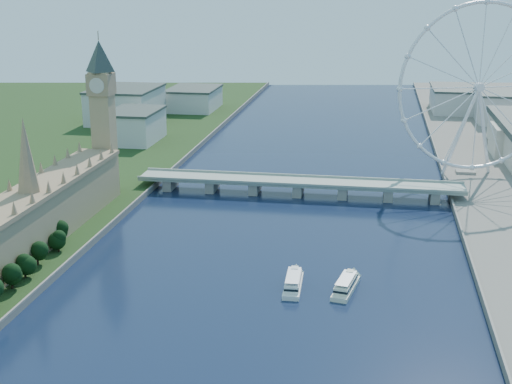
# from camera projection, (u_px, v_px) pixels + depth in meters

# --- Properties ---
(parliament_range) EXTENTS (24.00, 200.00, 70.00)m
(parliament_range) POSITION_uv_depth(u_px,v_px,m) (32.00, 218.00, 377.21)
(parliament_range) COLOR tan
(parliament_range) RESTS_ON ground
(big_ben) EXTENTS (20.02, 20.02, 110.00)m
(big_ben) POSITION_uv_depth(u_px,v_px,m) (102.00, 97.00, 465.72)
(big_ben) COLOR tan
(big_ben) RESTS_ON ground
(westminster_bridge) EXTENTS (220.00, 22.00, 9.50)m
(westminster_bridge) POSITION_uv_depth(u_px,v_px,m) (299.00, 185.00, 483.04)
(westminster_bridge) COLOR gray
(westminster_bridge) RESTS_ON ground
(london_eye) EXTENTS (113.60, 39.12, 124.30)m
(london_eye) POSITION_uv_depth(u_px,v_px,m) (479.00, 88.00, 498.70)
(london_eye) COLOR silver
(london_eye) RESTS_ON ground
(city_skyline) EXTENTS (505.00, 280.00, 32.00)m
(city_skyline) POSITION_uv_depth(u_px,v_px,m) (366.00, 107.00, 719.79)
(city_skyline) COLOR beige
(city_skyline) RESTS_ON ground
(tour_boat_near) EXTENTS (9.34, 32.34, 7.11)m
(tour_boat_near) POSITION_uv_depth(u_px,v_px,m) (293.00, 288.00, 336.28)
(tour_boat_near) COLOR silver
(tour_boat_near) RESTS_ON ground
(tour_boat_far) EXTENTS (13.66, 32.30, 6.94)m
(tour_boat_far) POSITION_uv_depth(u_px,v_px,m) (346.00, 291.00, 333.47)
(tour_boat_far) COLOR beige
(tour_boat_far) RESTS_ON ground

